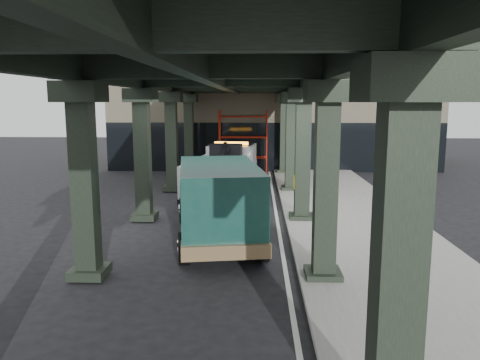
# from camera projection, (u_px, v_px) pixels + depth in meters

# --- Properties ---
(ground) EXTENTS (90.00, 90.00, 0.00)m
(ground) POSITION_uv_depth(u_px,v_px,m) (230.00, 236.00, 15.91)
(ground) COLOR black
(ground) RESTS_ON ground
(sidewalk) EXTENTS (5.00, 40.00, 0.15)m
(sidewalk) POSITION_uv_depth(u_px,v_px,m) (351.00, 220.00, 17.71)
(sidewalk) COLOR gray
(sidewalk) RESTS_ON ground
(lane_stripe) EXTENTS (0.12, 38.00, 0.01)m
(lane_stripe) POSITION_uv_depth(u_px,v_px,m) (277.00, 222.00, 17.82)
(lane_stripe) COLOR silver
(lane_stripe) RESTS_ON ground
(viaduct) EXTENTS (7.40, 32.00, 6.40)m
(viaduct) POSITION_uv_depth(u_px,v_px,m) (222.00, 76.00, 17.00)
(viaduct) COLOR black
(viaduct) RESTS_ON ground
(building) EXTENTS (22.00, 10.00, 8.00)m
(building) POSITION_uv_depth(u_px,v_px,m) (272.00, 109.00, 34.90)
(building) COLOR #C6B793
(building) RESTS_ON ground
(scaffolding) EXTENTS (3.08, 0.88, 4.00)m
(scaffolding) POSITION_uv_depth(u_px,v_px,m) (243.00, 140.00, 30.00)
(scaffolding) COLOR red
(scaffolding) RESTS_ON ground
(tow_truck) EXTENTS (3.20, 8.24, 2.64)m
(tow_truck) POSITION_uv_depth(u_px,v_px,m) (225.00, 170.00, 22.41)
(tow_truck) COLOR black
(tow_truck) RESTS_ON ground
(towed_van) EXTENTS (3.38, 6.66, 2.58)m
(towed_van) POSITION_uv_depth(u_px,v_px,m) (218.00, 200.00, 15.00)
(towed_van) COLOR #113F37
(towed_van) RESTS_ON ground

